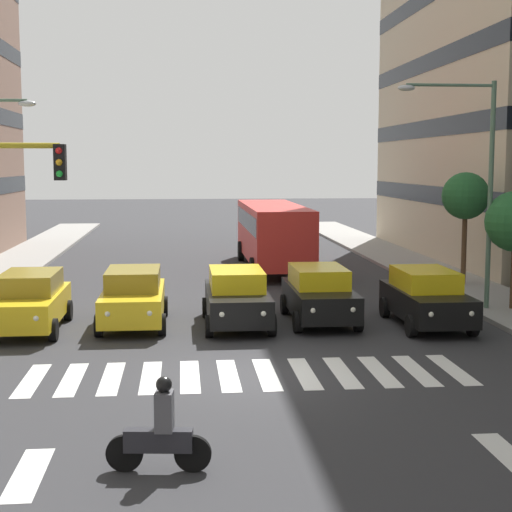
{
  "coord_description": "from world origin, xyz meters",
  "views": [
    {
      "loc": [
        1.51,
        17.67,
        4.94
      ],
      "look_at": [
        -0.73,
        -5.55,
        2.14
      ],
      "focal_mm": 54.52,
      "sensor_mm": 36.0,
      "label": 1
    }
  ],
  "objects_px": {
    "car_0": "(426,297)",
    "car_2": "(237,297)",
    "street_lamp_left": "(475,170)",
    "car_4": "(30,301)",
    "street_tree_2": "(466,197)",
    "car_1": "(319,294)",
    "motorcycle_with_rider": "(160,433)",
    "bus_behind_traffic": "(273,229)",
    "car_3": "(133,297)"
  },
  "relations": [
    {
      "from": "car_0",
      "to": "car_2",
      "type": "relative_size",
      "value": 1.0
    },
    {
      "from": "street_lamp_left",
      "to": "car_4",
      "type": "bearing_deg",
      "value": 5.81
    },
    {
      "from": "street_lamp_left",
      "to": "street_tree_2",
      "type": "bearing_deg",
      "value": -107.59
    },
    {
      "from": "car_1",
      "to": "car_2",
      "type": "xyz_separation_m",
      "value": [
        2.59,
        0.33,
        0.0
      ]
    },
    {
      "from": "car_1",
      "to": "car_2",
      "type": "height_order",
      "value": "same"
    },
    {
      "from": "street_tree_2",
      "to": "car_1",
      "type": "bearing_deg",
      "value": 41.52
    },
    {
      "from": "motorcycle_with_rider",
      "to": "bus_behind_traffic",
      "type": "bearing_deg",
      "value": -101.01
    },
    {
      "from": "car_2",
      "to": "car_3",
      "type": "relative_size",
      "value": 1.0
    },
    {
      "from": "car_0",
      "to": "street_lamp_left",
      "type": "bearing_deg",
      "value": -138.45
    },
    {
      "from": "car_1",
      "to": "motorcycle_with_rider",
      "type": "height_order",
      "value": "car_1"
    },
    {
      "from": "car_1",
      "to": "car_3",
      "type": "relative_size",
      "value": 1.0
    },
    {
      "from": "car_0",
      "to": "car_2",
      "type": "xyz_separation_m",
      "value": [
        5.73,
        -0.55,
        0.0
      ]
    },
    {
      "from": "car_1",
      "to": "car_2",
      "type": "bearing_deg",
      "value": 7.22
    },
    {
      "from": "car_2",
      "to": "car_4",
      "type": "height_order",
      "value": "same"
    },
    {
      "from": "motorcycle_with_rider",
      "to": "street_lamp_left",
      "type": "relative_size",
      "value": 0.23
    },
    {
      "from": "car_3",
      "to": "bus_behind_traffic",
      "type": "xyz_separation_m",
      "value": [
        -5.73,
        -12.27,
        0.97
      ]
    },
    {
      "from": "motorcycle_with_rider",
      "to": "car_1",
      "type": "bearing_deg",
      "value": -111.97
    },
    {
      "from": "car_1",
      "to": "bus_behind_traffic",
      "type": "relative_size",
      "value": 0.42
    },
    {
      "from": "car_1",
      "to": "car_4",
      "type": "distance_m",
      "value": 8.74
    },
    {
      "from": "car_4",
      "to": "street_tree_2",
      "type": "height_order",
      "value": "street_tree_2"
    },
    {
      "from": "car_3",
      "to": "street_tree_2",
      "type": "xyz_separation_m",
      "value": [
        -12.63,
        -6.08,
        2.73
      ]
    },
    {
      "from": "car_0",
      "to": "car_3",
      "type": "bearing_deg",
      "value": -5.84
    },
    {
      "from": "car_3",
      "to": "car_0",
      "type": "bearing_deg",
      "value": 174.16
    },
    {
      "from": "street_lamp_left",
      "to": "street_tree_2",
      "type": "distance_m",
      "value": 5.44
    },
    {
      "from": "car_4",
      "to": "motorcycle_with_rider",
      "type": "relative_size",
      "value": 2.61
    },
    {
      "from": "street_tree_2",
      "to": "car_2",
      "type": "bearing_deg",
      "value": 34.15
    },
    {
      "from": "car_0",
      "to": "car_2",
      "type": "height_order",
      "value": "same"
    },
    {
      "from": "car_1",
      "to": "car_3",
      "type": "height_order",
      "value": "same"
    },
    {
      "from": "car_0",
      "to": "motorcycle_with_rider",
      "type": "height_order",
      "value": "car_0"
    },
    {
      "from": "car_0",
      "to": "car_1",
      "type": "bearing_deg",
      "value": -15.63
    },
    {
      "from": "motorcycle_with_rider",
      "to": "street_tree_2",
      "type": "distance_m",
      "value": 21.22
    },
    {
      "from": "car_3",
      "to": "bus_behind_traffic",
      "type": "distance_m",
      "value": 13.58
    },
    {
      "from": "car_4",
      "to": "car_0",
      "type": "bearing_deg",
      "value": 177.67
    },
    {
      "from": "car_2",
      "to": "bus_behind_traffic",
      "type": "xyz_separation_m",
      "value": [
        -2.59,
        -12.63,
        0.97
      ]
    },
    {
      "from": "car_3",
      "to": "street_tree_2",
      "type": "height_order",
      "value": "street_tree_2"
    },
    {
      "from": "car_2",
      "to": "bus_behind_traffic",
      "type": "height_order",
      "value": "bus_behind_traffic"
    },
    {
      "from": "car_0",
      "to": "street_lamp_left",
      "type": "xyz_separation_m",
      "value": [
        -2.16,
        -1.91,
        3.81
      ]
    },
    {
      "from": "car_1",
      "to": "bus_behind_traffic",
      "type": "height_order",
      "value": "bus_behind_traffic"
    },
    {
      "from": "car_1",
      "to": "motorcycle_with_rider",
      "type": "bearing_deg",
      "value": 68.03
    },
    {
      "from": "car_4",
      "to": "motorcycle_with_rider",
      "type": "distance_m",
      "value": 11.8
    },
    {
      "from": "car_0",
      "to": "car_4",
      "type": "xyz_separation_m",
      "value": [
        11.87,
        -0.48,
        0.0
      ]
    },
    {
      "from": "bus_behind_traffic",
      "to": "street_tree_2",
      "type": "bearing_deg",
      "value": 138.13
    },
    {
      "from": "car_0",
      "to": "street_tree_2",
      "type": "bearing_deg",
      "value": -118.32
    },
    {
      "from": "car_0",
      "to": "bus_behind_traffic",
      "type": "relative_size",
      "value": 0.42
    },
    {
      "from": "bus_behind_traffic",
      "to": "car_0",
      "type": "bearing_deg",
      "value": 103.39
    },
    {
      "from": "car_1",
      "to": "car_4",
      "type": "bearing_deg",
      "value": 2.58
    },
    {
      "from": "street_tree_2",
      "to": "car_0",
      "type": "bearing_deg",
      "value": 61.68
    },
    {
      "from": "motorcycle_with_rider",
      "to": "street_tree_2",
      "type": "bearing_deg",
      "value": -123.27
    },
    {
      "from": "car_4",
      "to": "street_lamp_left",
      "type": "bearing_deg",
      "value": -174.19
    },
    {
      "from": "car_1",
      "to": "motorcycle_with_rider",
      "type": "distance_m",
      "value": 12.35
    }
  ]
}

